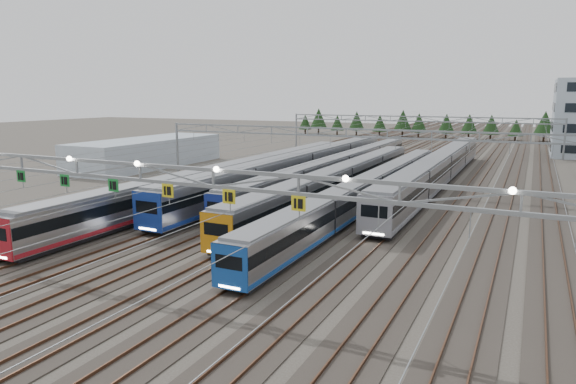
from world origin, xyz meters
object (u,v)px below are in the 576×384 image
at_px(train_b, 303,166).
at_px(train_f, 440,168).
at_px(west_shed, 148,152).
at_px(train_e, 371,189).
at_px(train_a, 236,176).
at_px(train_c, 340,167).
at_px(train_d, 341,181).
at_px(gantry_near, 138,176).
at_px(gantry_mid, 346,139).
at_px(gantry_far, 416,123).

relative_size(train_b, train_f, 1.02).
xyz_separation_m(train_f, west_shed, (-49.18, -2.70, 0.12)).
xyz_separation_m(train_b, train_e, (13.50, -11.58, -0.37)).
relative_size(train_a, train_c, 1.01).
distance_m(train_b, train_d, 12.73).
bearing_deg(train_d, train_a, -172.47).
bearing_deg(train_d, train_f, 59.47).
bearing_deg(train_a, gantry_near, -69.72).
xyz_separation_m(train_a, train_e, (18.00, -0.80, -0.16)).
relative_size(train_e, train_f, 0.92).
distance_m(train_a, train_c, 16.69).
distance_m(train_a, train_b, 11.68).
distance_m(train_c, gantry_mid, 6.51).
distance_m(train_f, gantry_near, 48.94).
bearing_deg(gantry_near, west_shed, 130.30).
bearing_deg(train_c, train_b, -143.98).
bearing_deg(train_a, train_d, 7.53).
xyz_separation_m(train_d, gantry_mid, (-2.25, 8.01, 4.29)).
xyz_separation_m(gantry_near, west_shed, (-37.88, 44.67, -4.70)).
bearing_deg(west_shed, train_b, -6.53).
bearing_deg(train_e, train_f, 75.85).
bearing_deg(train_a, west_shed, 151.72).
distance_m(train_a, west_shed, 30.29).
xyz_separation_m(train_f, gantry_far, (-11.25, 37.75, 4.13)).
relative_size(train_d, gantry_mid, 0.96).
xyz_separation_m(train_a, gantry_mid, (11.25, 9.80, 4.31)).
relative_size(gantry_mid, west_shed, 1.88).
xyz_separation_m(train_a, gantry_far, (11.25, 54.80, 4.31)).
xyz_separation_m(train_e, gantry_far, (-6.75, 55.60, 4.47)).
distance_m(train_a, gantry_mid, 15.53).
distance_m(train_c, gantry_near, 44.72).
distance_m(train_d, gantry_far, 53.23).
bearing_deg(train_a, gantry_mid, 41.05).
xyz_separation_m(train_c, gantry_mid, (2.25, -4.26, 4.38)).
bearing_deg(west_shed, gantry_near, -49.70).
xyz_separation_m(train_a, train_b, (4.50, 10.78, 0.21)).
xyz_separation_m(train_b, gantry_near, (6.70, -41.10, 4.80)).
height_order(train_e, west_shed, west_shed).
relative_size(train_d, west_shed, 1.79).
relative_size(train_f, gantry_mid, 1.15).
height_order(train_d, train_e, train_d).
bearing_deg(gantry_far, train_e, -83.08).
bearing_deg(train_f, train_d, -120.53).
distance_m(train_c, west_shed, 35.68).
height_order(train_b, gantry_near, gantry_near).
bearing_deg(train_d, train_c, 110.14).
bearing_deg(train_b, gantry_near, -80.74).
bearing_deg(gantry_mid, train_e, -57.51).
distance_m(train_c, train_e, 17.37).
relative_size(train_d, gantry_far, 0.96).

